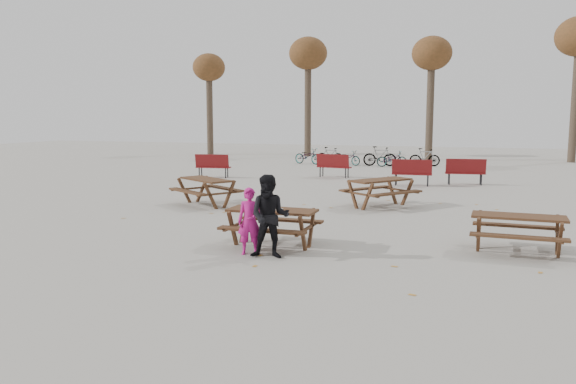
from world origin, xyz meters
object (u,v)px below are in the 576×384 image
(picnic_table_east, at_px, (518,234))
(picnic_table_far, at_px, (380,193))
(soda_bottle, at_px, (259,206))
(picnic_table_north, at_px, (206,192))
(food_tray, at_px, (278,209))
(adult, at_px, (270,217))
(main_picnic_table, at_px, (272,218))
(child, at_px, (250,221))

(picnic_table_east, height_order, picnic_table_far, picnic_table_far)
(soda_bottle, relative_size, picnic_table_east, 0.10)
(picnic_table_north, bearing_deg, picnic_table_far, 48.45)
(food_tray, relative_size, adult, 0.11)
(soda_bottle, relative_size, picnic_table_far, 0.09)
(food_tray, bearing_deg, picnic_table_north, 131.25)
(food_tray, height_order, soda_bottle, soda_bottle)
(food_tray, distance_m, picnic_table_north, 5.94)
(main_picnic_table, bearing_deg, picnic_table_north, 130.64)
(food_tray, bearing_deg, picnic_table_far, 79.62)
(food_tray, bearing_deg, main_picnic_table, 150.98)
(soda_bottle, xyz_separation_m, child, (0.09, -0.70, -0.20))
(child, relative_size, adult, 0.82)
(main_picnic_table, relative_size, picnic_table_east, 1.04)
(food_tray, xyz_separation_m, picnic_table_far, (1.08, 5.87, -0.38))
(soda_bottle, distance_m, picnic_table_far, 6.06)
(picnic_table_far, bearing_deg, picnic_table_north, 142.18)
(food_tray, xyz_separation_m, picnic_table_north, (-3.91, 4.46, -0.39))
(soda_bottle, xyz_separation_m, picnic_table_north, (-3.49, 4.44, -0.44))
(picnic_table_north, distance_m, picnic_table_far, 5.18)
(main_picnic_table, xyz_separation_m, soda_bottle, (-0.26, -0.07, 0.26))
(food_tray, xyz_separation_m, child, (-0.33, -0.68, -0.14))
(soda_bottle, bearing_deg, food_tray, -2.40)
(picnic_table_north, bearing_deg, main_picnic_table, -16.72)
(soda_bottle, relative_size, adult, 0.11)
(adult, bearing_deg, picnic_table_east, 11.95)
(soda_bottle, bearing_deg, main_picnic_table, 15.53)
(picnic_table_north, xyz_separation_m, picnic_table_far, (4.99, 1.41, 0.01))
(picnic_table_north, bearing_deg, soda_bottle, -19.18)
(soda_bottle, bearing_deg, picnic_table_east, 12.30)
(main_picnic_table, xyz_separation_m, picnic_table_north, (-3.75, 4.37, -0.18))
(picnic_table_east, distance_m, picnic_table_north, 9.13)
(soda_bottle, distance_m, picnic_table_east, 5.13)
(adult, bearing_deg, picnic_table_north, 116.17)
(food_tray, distance_m, soda_bottle, 0.42)
(food_tray, bearing_deg, adult, -81.05)
(food_tray, relative_size, picnic_table_east, 0.10)
(child, xyz_separation_m, adult, (0.46, -0.13, 0.14))
(child, bearing_deg, soda_bottle, 82.13)
(adult, bearing_deg, child, 153.22)
(main_picnic_table, height_order, food_tray, food_tray)
(picnic_table_north, bearing_deg, child, -22.50)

